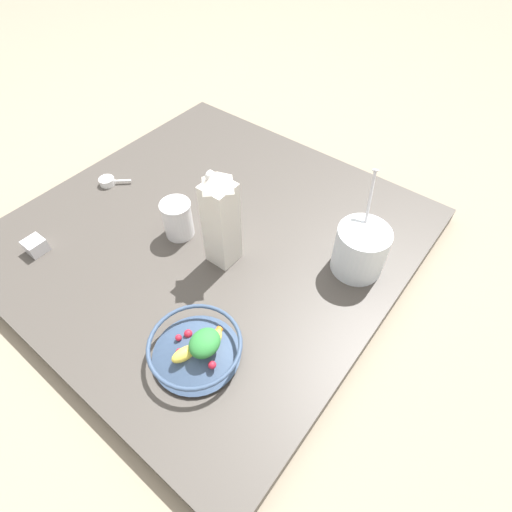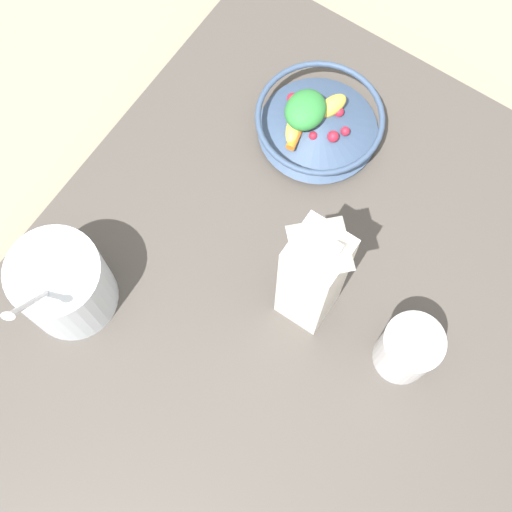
% 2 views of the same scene
% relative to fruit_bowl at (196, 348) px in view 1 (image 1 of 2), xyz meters
% --- Properties ---
extents(ground_plane, '(6.00, 6.00, 0.00)m').
position_rel_fruit_bowl_xyz_m(ground_plane, '(-0.32, -0.25, -0.08)').
color(ground_plane, gray).
extents(countertop, '(1.10, 1.10, 0.05)m').
position_rel_fruit_bowl_xyz_m(countertop, '(-0.32, -0.25, -0.06)').
color(countertop, '#47423D').
rests_on(countertop, ground_plane).
extents(fruit_bowl, '(0.22, 0.22, 0.09)m').
position_rel_fruit_bowl_xyz_m(fruit_bowl, '(0.00, 0.00, 0.00)').
color(fruit_bowl, '#384C6B').
rests_on(fruit_bowl, countertop).
extents(milk_carton, '(0.07, 0.07, 0.30)m').
position_rel_fruit_bowl_xyz_m(milk_carton, '(-0.27, -0.15, 0.11)').
color(milk_carton, silver).
rests_on(milk_carton, countertop).
extents(yogurt_tub, '(0.17, 0.14, 0.26)m').
position_rel_fruit_bowl_xyz_m(yogurt_tub, '(-0.46, 0.16, 0.04)').
color(yogurt_tub, silver).
rests_on(yogurt_tub, countertop).
extents(drinking_cup, '(0.09, 0.09, 0.12)m').
position_rel_fruit_bowl_xyz_m(drinking_cup, '(-0.26, -0.32, 0.02)').
color(drinking_cup, white).
rests_on(drinking_cup, countertop).
extents(spice_jar, '(0.05, 0.05, 0.04)m').
position_rel_fruit_bowl_xyz_m(spice_jar, '(0.04, -0.59, -0.02)').
color(spice_jar, silver).
rests_on(spice_jar, countertop).
extents(measuring_scoop, '(0.08, 0.09, 0.02)m').
position_rel_fruit_bowl_xyz_m(measuring_scoop, '(-0.27, -0.67, -0.03)').
color(measuring_scoop, white).
rests_on(measuring_scoop, countertop).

